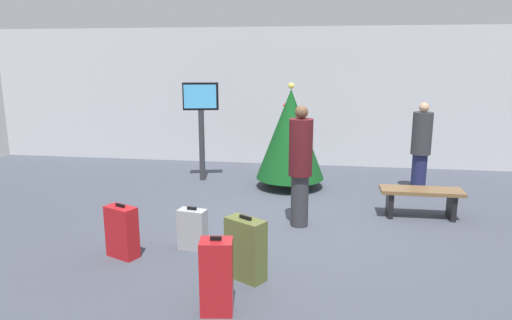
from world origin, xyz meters
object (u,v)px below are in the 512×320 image
object	(u,v)px
flight_info_kiosk	(201,115)
traveller_0	(421,146)
waiting_bench	(421,197)
suitcase_2	(246,249)
suitcase_1	(122,232)
suitcase_0	(217,277)
holiday_tree	(290,134)
suitcase_3	(193,229)
traveller_1	(300,164)

from	to	relation	value
flight_info_kiosk	traveller_0	xyz separation A→B (m)	(4.39, -0.26, -0.49)
waiting_bench	suitcase_2	xyz separation A→B (m)	(-2.46, -2.52, 0.02)
flight_info_kiosk	suitcase_1	bearing A→B (deg)	-90.27
waiting_bench	suitcase_0	bearing A→B (deg)	-128.49
suitcase_2	holiday_tree	bearing A→B (deg)	86.97
flight_info_kiosk	waiting_bench	xyz separation A→B (m)	(4.14, -1.78, -1.05)
suitcase_0	suitcase_2	xyz separation A→B (m)	(0.16, 0.78, -0.02)
traveller_0	suitcase_1	bearing A→B (deg)	-140.17
traveller_0	suitcase_1	distance (m)	5.76
suitcase_1	suitcase_3	world-z (taller)	suitcase_1
holiday_tree	traveller_0	distance (m)	2.50
traveller_0	suitcase_3	bearing A→B (deg)	-137.23
flight_info_kiosk	suitcase_1	size ratio (longest dim) A/B	2.86
traveller_1	holiday_tree	bearing A→B (deg)	98.31
waiting_bench	holiday_tree	bearing A→B (deg)	146.47
traveller_0	suitcase_0	size ratio (longest dim) A/B	2.11
holiday_tree	suitcase_3	world-z (taller)	holiday_tree
suitcase_3	suitcase_2	bearing A→B (deg)	-40.57
holiday_tree	suitcase_0	distance (m)	4.85
traveller_0	suitcase_2	world-z (taller)	traveller_0
flight_info_kiosk	traveller_1	world-z (taller)	flight_info_kiosk
holiday_tree	waiting_bench	size ratio (longest dim) A/B	1.61
holiday_tree	waiting_bench	bearing A→B (deg)	-33.53
traveller_0	suitcase_0	bearing A→B (deg)	-120.81
flight_info_kiosk	traveller_0	bearing A→B (deg)	-3.40
holiday_tree	flight_info_kiosk	size ratio (longest dim) A/B	1.01
holiday_tree	suitcase_1	xyz separation A→B (m)	(-1.91, -3.64, -0.74)
traveller_1	suitcase_1	distance (m)	2.75
traveller_0	traveller_1	size ratio (longest dim) A/B	0.93
traveller_1	suitcase_0	bearing A→B (deg)	-104.66
holiday_tree	flight_info_kiosk	bearing A→B (deg)	171.31
suitcase_2	flight_info_kiosk	bearing A→B (deg)	111.35
holiday_tree	suitcase_0	xyz separation A→B (m)	(-0.37, -4.79, -0.69)
suitcase_1	traveller_1	bearing A→B (deg)	33.86
traveller_1	suitcase_0	xyz separation A→B (m)	(-0.69, -2.63, -0.59)
traveller_0	suitcase_3	distance (m)	4.90
flight_info_kiosk	suitcase_0	xyz separation A→B (m)	(1.52, -5.07, -1.01)
traveller_1	suitcase_3	xyz separation A→B (m)	(-1.38, -1.12, -0.71)
suitcase_0	suitcase_1	distance (m)	1.91
suitcase_1	flight_info_kiosk	bearing A→B (deg)	89.73
waiting_bench	traveller_0	xyz separation A→B (m)	(0.25, 1.52, 0.56)
suitcase_0	holiday_tree	bearing A→B (deg)	85.53
waiting_bench	suitcase_3	bearing A→B (deg)	-151.76
suitcase_1	suitcase_2	bearing A→B (deg)	-12.00
holiday_tree	suitcase_0	size ratio (longest dim) A/B	2.53
traveller_0	traveller_1	xyz separation A→B (m)	(-2.18, -2.18, 0.07)
waiting_bench	traveller_0	size ratio (longest dim) A/B	0.74
holiday_tree	suitcase_2	bearing A→B (deg)	-93.03
traveller_1	suitcase_1	xyz separation A→B (m)	(-2.22, -1.49, -0.64)
traveller_1	flight_info_kiosk	bearing A→B (deg)	132.08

